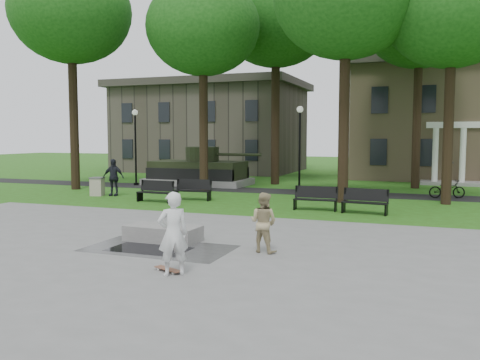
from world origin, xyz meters
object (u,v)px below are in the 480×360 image
object	(u,v)px
park_bench_0	(156,191)
trash_bin	(97,186)
friend_watching	(263,222)
cyclist	(447,182)
concrete_block	(163,233)
skateboarder	(173,234)

from	to	relation	value
park_bench_0	trash_bin	distance (m)	4.26
friend_watching	trash_bin	world-z (taller)	friend_watching
cyclist	concrete_block	bearing A→B (deg)	133.83
concrete_block	trash_bin	size ratio (longest dim) A/B	2.29
skateboarder	cyclist	xyz separation A→B (m)	(6.13, 17.34, -0.14)
concrete_block	cyclist	xyz separation A→B (m)	(8.17, 14.13, 0.57)
park_bench_0	friend_watching	bearing A→B (deg)	-41.86
friend_watching	trash_bin	size ratio (longest dim) A/B	1.66
trash_bin	cyclist	bearing A→B (deg)	16.99
skateboarder	park_bench_0	xyz separation A→B (m)	(-6.75, 11.01, -0.43)
cyclist	trash_bin	distance (m)	17.76
concrete_block	trash_bin	bearing A→B (deg)	134.60
friend_watching	cyclist	size ratio (longest dim) A/B	0.81
skateboarder	park_bench_0	bearing A→B (deg)	-99.14
concrete_block	skateboarder	size ratio (longest dim) A/B	1.18
park_bench_0	trash_bin	size ratio (longest dim) A/B	1.90
concrete_block	cyclist	bearing A→B (deg)	59.98
concrete_block	trash_bin	distance (m)	12.56
cyclist	park_bench_0	distance (m)	14.35
friend_watching	park_bench_0	world-z (taller)	friend_watching
park_bench_0	concrete_block	bearing A→B (deg)	-54.92
skateboarder	cyclist	size ratio (longest dim) A/B	0.95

